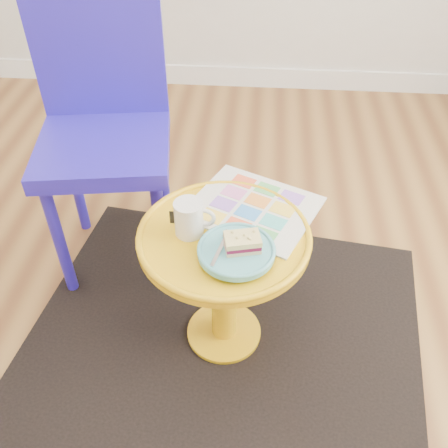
# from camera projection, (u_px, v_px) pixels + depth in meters

# --- Properties ---
(floor) EXTENTS (4.00, 4.00, 0.00)m
(floor) POSITION_uv_depth(u_px,v_px,m) (111.00, 359.00, 1.63)
(floor) COLOR brown
(floor) RESTS_ON ground
(rug) EXTENTS (1.44, 1.27, 0.01)m
(rug) POSITION_uv_depth(u_px,v_px,m) (224.00, 333.00, 1.70)
(rug) COLOR black
(rug) RESTS_ON ground
(side_table) EXTENTS (0.49, 0.49, 0.46)m
(side_table) POSITION_uv_depth(u_px,v_px,m) (224.00, 267.00, 1.48)
(side_table) COLOR gold
(side_table) RESTS_ON ground
(chair) EXTENTS (0.49, 0.50, 0.98)m
(chair) POSITION_uv_depth(u_px,v_px,m) (104.00, 119.00, 1.68)
(chair) COLOR #271BB3
(chair) RESTS_ON ground
(newspaper) EXTENTS (0.45, 0.42, 0.01)m
(newspaper) POSITION_uv_depth(u_px,v_px,m) (253.00, 207.00, 1.48)
(newspaper) COLOR silver
(newspaper) RESTS_ON side_table
(mug) EXTENTS (0.12, 0.08, 0.11)m
(mug) POSITION_uv_depth(u_px,v_px,m) (190.00, 217.00, 1.37)
(mug) COLOR white
(mug) RESTS_ON side_table
(plate) EXTENTS (0.21, 0.21, 0.02)m
(plate) POSITION_uv_depth(u_px,v_px,m) (236.00, 251.00, 1.32)
(plate) COLOR #53A8B1
(plate) RESTS_ON newspaper
(cake_slice) EXTENTS (0.10, 0.08, 0.04)m
(cake_slice) POSITION_uv_depth(u_px,v_px,m) (242.00, 242.00, 1.30)
(cake_slice) COLOR #D3BC8C
(cake_slice) RESTS_ON plate
(fork) EXTENTS (0.05, 0.14, 0.00)m
(fork) POSITION_uv_depth(u_px,v_px,m) (221.00, 246.00, 1.32)
(fork) COLOR silver
(fork) RESTS_ON plate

